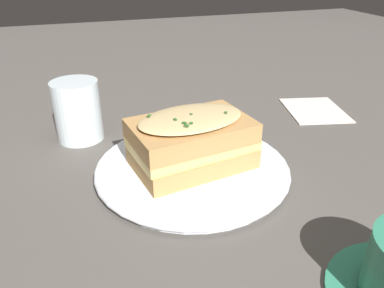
# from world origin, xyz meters

# --- Properties ---
(ground_plane) EXTENTS (2.40, 2.40, 0.00)m
(ground_plane) POSITION_xyz_m (0.00, 0.00, 0.00)
(ground_plane) COLOR #514C47
(dinner_plate) EXTENTS (0.25, 0.25, 0.01)m
(dinner_plate) POSITION_xyz_m (0.00, -0.02, 0.01)
(dinner_plate) COLOR white
(dinner_plate) RESTS_ON ground_plane
(sandwich) EXTENTS (0.12, 0.16, 0.07)m
(sandwich) POSITION_xyz_m (0.00, -0.02, 0.05)
(sandwich) COLOR #B2844C
(sandwich) RESTS_ON dinner_plate
(water_glass) EXTENTS (0.07, 0.07, 0.09)m
(water_glass) POSITION_xyz_m (0.15, 0.11, 0.05)
(water_glass) COLOR silver
(water_glass) RESTS_ON ground_plane
(napkin) EXTENTS (0.14, 0.12, 0.00)m
(napkin) POSITION_xyz_m (0.13, -0.30, 0.00)
(napkin) COLOR silver
(napkin) RESTS_ON ground_plane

